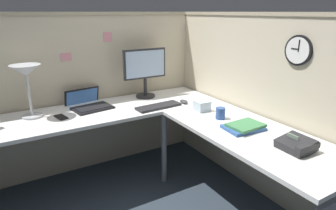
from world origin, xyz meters
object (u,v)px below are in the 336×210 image
Objects in this scene: keyboard at (159,106)px; tissue_box at (202,106)px; office_phone at (297,145)px; wall_clock at (299,50)px; monitor at (145,69)px; coffee_mug at (220,113)px; desk_lamp_dome at (26,75)px; computer_mouse at (184,102)px; cell_phone at (61,117)px; book_stack at (244,127)px; laptop at (88,104)px.

tissue_box reaches higher than keyboard.
office_phone reaches higher than keyboard.
tissue_box is 0.91m from wall_clock.
monitor is 5.21× the size of coffee_mug.
desk_lamp_dome is at bearing -177.23° from monitor.
coffee_mug reaches higher than tissue_box.
computer_mouse is 0.51m from coffee_mug.
coffee_mug is at bearing -87.05° from computer_mouse.
wall_clock reaches higher than desk_lamp_dome.
tissue_box is (0.24, -0.65, -0.25)m from monitor.
tissue_box reaches higher than cell_phone.
monitor is 1.67× the size of book_stack.
wall_clock is (0.36, -0.39, 0.54)m from coffee_mug.
office_phone reaches higher than tissue_box.
coffee_mug is at bearing -32.21° from desk_lamp_dome.
laptop is 4.46× the size of coffee_mug.
desk_lamp_dome is 4.64× the size of coffee_mug.
cell_phone is 1.20× the size of tissue_box.
monitor is 0.96m from cell_phone.
coffee_mug is at bearing -46.21° from laptop.
wall_clock reaches higher than cell_phone.
desk_lamp_dome is at bearing 155.79° from tissue_box.
office_phone is at bearing -136.24° from wall_clock.
cell_phone is at bearing 130.03° from office_phone.
computer_mouse is 0.47× the size of wall_clock.
tissue_box is (0.85, -0.65, 0.02)m from laptop.
tissue_box is at bearing -69.91° from monitor.
monitor is 2.35× the size of office_phone.
tissue_box is 0.55× the size of wall_clock.
desk_lamp_dome reaches higher than coffee_mug.
book_stack is 0.27m from coffee_mug.
wall_clock is (0.36, -0.64, 0.54)m from tissue_box.
tissue_box is (0.29, -0.28, 0.03)m from keyboard.
office_phone is 0.94m from tissue_box.
monitor reaches higher than office_phone.
coffee_mug reaches higher than keyboard.
monitor is at bearing 110.09° from tissue_box.
wall_clock is at bearing -60.43° from tissue_box.
laptop reaches higher than computer_mouse.
monitor reaches higher than keyboard.
laptop is 4.11× the size of computer_mouse.
monitor reaches higher than computer_mouse.
cell_phone is at bearing 139.53° from book_stack.
coffee_mug is at bearing -44.97° from cell_phone.
desk_lamp_dome is 1.49× the size of book_stack.
monitor is at bearing 2.77° from desk_lamp_dome.
monitor is 0.96m from coffee_mug.
wall_clock is at bearing 43.76° from office_phone.
cell_phone is (0.20, -0.14, -0.36)m from desk_lamp_dome.
monitor is 0.53m from computer_mouse.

